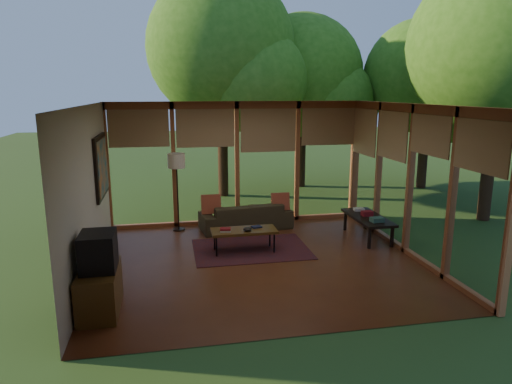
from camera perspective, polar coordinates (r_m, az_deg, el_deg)
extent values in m
plane|color=brown|center=(8.04, 0.45, -8.75)|extent=(5.50, 5.50, 0.00)
plane|color=white|center=(7.49, 0.49, 10.87)|extent=(5.50, 5.50, 0.00)
cube|color=beige|center=(7.61, -20.28, -0.15)|extent=(0.04, 5.00, 2.70)
cube|color=beige|center=(5.30, 5.88, -4.75)|extent=(5.50, 0.04, 2.70)
cube|color=#A45932|center=(10.07, -2.37, 3.58)|extent=(5.50, 0.12, 2.70)
cube|color=#A45932|center=(8.62, 18.70, 1.39)|extent=(0.12, 5.00, 2.70)
plane|color=#2E4B1C|center=(18.27, 20.47, 2.54)|extent=(40.00, 40.00, 0.00)
cylinder|color=#362013|center=(12.80, -4.29, 11.09)|extent=(0.28, 0.28, 5.20)
sphere|color=#2C5E15|center=(12.85, -4.40, 17.53)|extent=(3.97, 3.97, 3.97)
cylinder|color=#362013|center=(14.17, 5.66, 9.39)|extent=(0.28, 0.28, 4.30)
sphere|color=#2C5E15|center=(14.16, 5.76, 14.22)|extent=(3.63, 3.63, 3.63)
cylinder|color=#362013|center=(11.39, 27.06, 8.97)|extent=(0.28, 0.28, 4.95)
sphere|color=#2C5E15|center=(11.42, 27.77, 15.84)|extent=(3.71, 3.71, 3.71)
cylinder|color=#362013|center=(14.61, 19.60, 8.72)|extent=(0.28, 0.28, 4.25)
sphere|color=#2C5E15|center=(14.59, 19.95, 13.33)|extent=(3.37, 3.37, 3.37)
cube|color=maroon|center=(8.65, -0.61, -7.13)|extent=(2.14, 1.52, 0.01)
imported|color=#3B321D|center=(9.83, -1.27, -3.00)|extent=(2.02, 1.01, 0.57)
cube|color=maroon|center=(9.61, -5.64, -1.57)|extent=(0.41, 0.22, 0.43)
cube|color=maroon|center=(9.86, 3.07, -1.24)|extent=(0.38, 0.20, 0.40)
cube|color=beige|center=(8.31, -3.85, -4.85)|extent=(0.21, 0.17, 0.03)
cube|color=maroon|center=(8.30, -3.85, -4.64)|extent=(0.21, 0.17, 0.03)
cube|color=black|center=(8.52, 0.06, -4.38)|extent=(0.21, 0.18, 0.03)
ellipsoid|color=black|center=(8.31, -1.06, -4.66)|extent=(0.16, 0.16, 0.07)
cube|color=brown|center=(6.61, -18.96, -11.53)|extent=(0.50, 1.00, 0.60)
cube|color=black|center=(6.41, -19.13, -7.02)|extent=(0.45, 0.55, 0.50)
cube|color=#365F51|center=(9.07, 14.88, -3.37)|extent=(0.25, 0.20, 0.09)
cube|color=maroon|center=(9.46, 13.71, -2.62)|extent=(0.21, 0.16, 0.10)
cube|color=beige|center=(9.81, 12.74, -2.13)|extent=(0.22, 0.17, 0.06)
cylinder|color=black|center=(9.94, -9.61, -4.61)|extent=(0.26, 0.26, 0.03)
cylinder|color=black|center=(9.74, -9.78, -0.25)|extent=(0.03, 0.03, 1.52)
cylinder|color=beige|center=(9.61, -9.93, 3.88)|extent=(0.36, 0.36, 0.30)
cube|color=brown|center=(8.41, -1.52, -4.88)|extent=(1.20, 0.50, 0.05)
cylinder|color=black|center=(8.24, -4.96, -6.85)|extent=(0.03, 0.03, 0.38)
cylinder|color=black|center=(8.41, 2.28, -6.41)|extent=(0.03, 0.03, 0.38)
cylinder|color=black|center=(8.58, -5.22, -6.06)|extent=(0.03, 0.03, 0.38)
cylinder|color=black|center=(8.74, 1.74, -5.66)|extent=(0.03, 0.03, 0.38)
cube|color=black|center=(9.43, 13.81, -3.12)|extent=(0.60, 1.40, 0.05)
cube|color=black|center=(8.88, 13.99, -5.66)|extent=(0.05, 0.05, 0.40)
cube|color=black|center=(9.08, 16.64, -5.41)|extent=(0.05, 0.05, 0.40)
cube|color=black|center=(9.93, 11.09, -3.58)|extent=(0.05, 0.05, 0.40)
cube|color=black|center=(10.11, 13.52, -3.40)|extent=(0.05, 0.05, 0.40)
cube|color=black|center=(8.93, -18.82, 3.06)|extent=(0.05, 1.35, 1.15)
cube|color=#1C617F|center=(8.92, -18.63, 3.06)|extent=(0.02, 1.20, 1.00)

